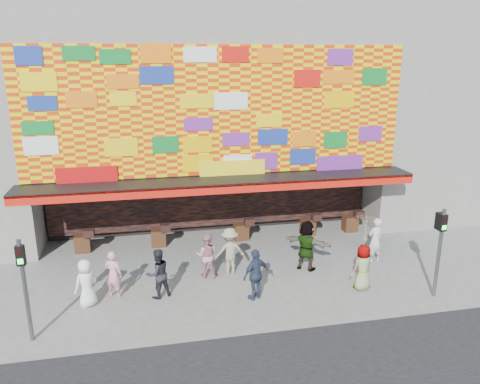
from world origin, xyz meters
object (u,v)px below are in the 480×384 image
Objects in this scene: ped_a at (86,283)px; ped_c at (158,273)px; ped_e at (256,274)px; ped_i at (207,255)px; ped_g at (363,267)px; signal_right at (440,243)px; ped_f at (306,245)px; ped_b at (113,274)px; ped_d at (230,251)px; ped_h at (375,240)px; signal_left at (24,279)px; parasol at (366,229)px.

ped_a is 2.21m from ped_c.
ped_a is at bearing -33.85° from ped_e.
ped_c reaches higher than ped_i.
ped_c is 6.78m from ped_g.
ped_f is at bearing 141.33° from signal_right.
ped_b is 0.93× the size of ped_d.
ped_g is 2.41m from ped_h.
ped_a is at bearing -8.98° from ped_h.
ped_b is 6.85m from ped_f.
signal_left is 3.15m from ped_b.
parasol reaches higher than ped_a.
signal_left reaches higher than ped_a.
signal_right reaches higher than ped_c.
signal_right reaches higher than ped_h.
ped_i is 0.86× the size of parasol.
signal_left reaches higher than ped_b.
ped_f is at bearing -66.84° from ped_g.
ped_h is at bearing -163.74° from ped_i.
ped_a is 9.07m from parasol.
ped_c reaches higher than ped_b.
ped_b reaches higher than ped_a.
ped_a is 0.84× the size of parasol.
ped_h is at bearing 151.48° from ped_a.
ped_a is 0.97× the size of ped_b.
signal_right is 3.10m from ped_h.
ped_d reaches higher than ped_a.
ped_c is at bearing 50.41° from ped_f.
ped_h is at bearing 175.05° from ped_d.
signal_left is 1.60× the size of ped_f.
signal_right reaches higher than ped_e.
ped_a is at bearing 50.84° from signal_left.
signal_right is 2.34m from parasol.
signal_left and signal_right have the same top height.
ped_f is at bearing -148.61° from ped_b.
parasol is at bearing -162.54° from ped_b.
signal_right is at bearing 151.00° from ped_d.
ped_a is (-11.07, 1.64, -1.08)m from signal_right.
ped_i is (5.29, 2.93, -1.06)m from signal_left.
signal_right reaches higher than ped_a.
signal_left is 12.09m from ped_h.
ped_g is 0.85× the size of parasol.
signal_right is 10.53m from ped_b.
ped_c is 0.89× the size of parasol.
ped_a is at bearing 12.86° from ped_d.
ped_d is at bearing -178.79° from ped_c.
ped_i is at bearing 158.02° from parasol.
ped_i is (-0.85, -0.10, -0.06)m from ped_d.
parasol is at bearing 180.00° from ped_g.
signal_left reaches higher than ped_e.
ped_f reaches higher than ped_h.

